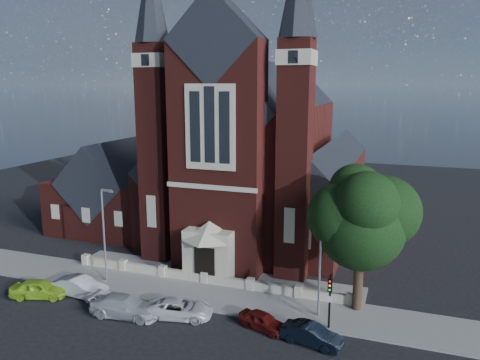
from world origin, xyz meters
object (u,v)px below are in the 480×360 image
object	(u,v)px
street_lamp_right	(321,257)
car_navy	(312,335)
car_silver_b	(125,306)
car_white_suv	(180,308)
car_dark_red	(263,321)
car_lime_van	(39,289)
church	(263,159)
street_lamp_left	(105,230)
street_tree	(362,221)
car_silver_a	(80,287)
traffic_signal	(330,295)
parish_hall	(119,193)

from	to	relation	value
street_lamp_right	car_navy	distance (m)	5.46
street_lamp_right	car_silver_b	xyz separation A→B (m)	(-13.21, -4.60, -3.84)
car_white_suv	car_navy	world-z (taller)	car_white_suv
street_lamp_right	car_dark_red	distance (m)	6.00
car_dark_red	car_lime_van	bearing A→B (deg)	112.91
church	street_lamp_left	xyz separation A→B (m)	(-7.91, -18.94, -3.59)
street_tree	church	bearing A→B (deg)	126.17
street_tree	street_lamp_right	distance (m)	3.84
car_silver_a	car_white_suv	distance (m)	8.96
car_lime_van	car_silver_a	xyz separation A→B (m)	(2.87, 1.33, 0.02)
church	car_navy	xyz separation A→B (m)	(10.26, -22.73, -7.52)
church	street_lamp_right	distance (m)	21.76
car_silver_a	car_silver_b	size ratio (longest dim) A/B	0.89
street_lamp_left	car_silver_a	bearing A→B (deg)	-97.62
car_silver_b	car_dark_red	world-z (taller)	car_silver_b
street_tree	car_silver_a	xyz separation A→B (m)	(-20.90, -4.68, -6.20)
street_tree	car_lime_van	size ratio (longest dim) A/B	2.47
street_tree	car_dark_red	distance (m)	9.83
church	street_tree	xyz separation A→B (m)	(12.60, -17.23, -1.23)
car_silver_a	traffic_signal	bearing A→B (deg)	-82.99
car_lime_van	car_navy	xyz separation A→B (m)	(21.44, 0.51, -0.07)
parish_hall	car_silver_a	distance (m)	18.92
street_tree	car_white_suv	bearing A→B (deg)	-156.78
street_lamp_left	car_silver_b	bearing A→B (deg)	-43.84
traffic_signal	car_silver_b	distance (m)	14.55
street_tree	car_silver_b	world-z (taller)	street_tree
street_tree	street_lamp_right	bearing A→B (deg)	-145.74
street_lamp_right	car_lime_van	distance (m)	22.04
car_lime_van	car_silver_a	distance (m)	3.16
traffic_signal	parish_hall	bearing A→B (deg)	150.02
car_white_suv	car_silver_b	bearing A→B (deg)	95.66
church	street_lamp_right	bearing A→B (deg)	-61.96
parish_hall	street_lamp_right	bearing A→B (deg)	-28.22
car_lime_van	car_silver_b	distance (m)	8.06
car_white_suv	car_dark_red	distance (m)	6.14
car_silver_a	car_navy	distance (m)	18.59
car_silver_a	car_silver_b	bearing A→B (deg)	-104.55
car_navy	traffic_signal	bearing A→B (deg)	-6.75
car_silver_b	car_dark_red	distance (m)	10.01
car_lime_van	street_lamp_right	bearing A→B (deg)	-96.75
traffic_signal	car_navy	distance (m)	3.02
street_lamp_left	car_dark_red	world-z (taller)	street_lamp_left
street_lamp_right	car_navy	bearing A→B (deg)	-87.39
car_white_suv	car_dark_red	bearing A→B (deg)	-97.86
parish_hall	car_lime_van	distance (m)	19.21
car_silver_a	car_white_suv	size ratio (longest dim) A/B	0.96
traffic_signal	car_dark_red	size ratio (longest dim) A/B	1.12
parish_hall	car_silver_a	bearing A→B (deg)	-65.62
parish_hall	traffic_signal	bearing A→B (deg)	-29.98
parish_hall	street_lamp_right	world-z (taller)	parish_hall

